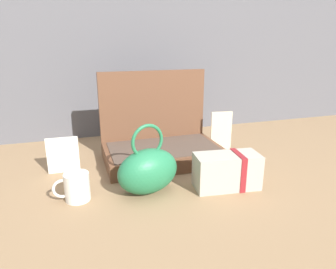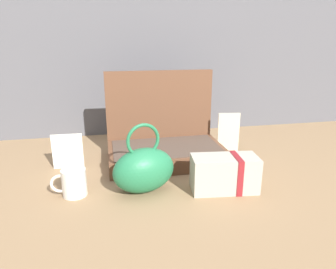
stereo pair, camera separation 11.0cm
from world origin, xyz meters
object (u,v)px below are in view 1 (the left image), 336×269
(cream_toiletry_bag, at_px, (228,171))
(coffee_mug, at_px, (76,187))
(info_card_left, at_px, (221,131))
(open_suitcase, at_px, (160,140))
(teal_pouch_handbag, at_px, (148,170))
(poster_card_right, at_px, (63,155))

(cream_toiletry_bag, relative_size, coffee_mug, 2.00)
(cream_toiletry_bag, bearing_deg, info_card_left, 66.40)
(open_suitcase, distance_m, cream_toiletry_bag, 0.36)
(teal_pouch_handbag, distance_m, coffee_mug, 0.23)
(info_card_left, bearing_deg, cream_toiletry_bag, -104.14)
(open_suitcase, height_order, info_card_left, open_suitcase)
(coffee_mug, xyz_separation_m, poster_card_right, (-0.04, 0.24, 0.02))
(open_suitcase, xyz_separation_m, teal_pouch_handbag, (-0.12, -0.29, -0.00))
(teal_pouch_handbag, height_order, info_card_left, teal_pouch_handbag)
(teal_pouch_handbag, xyz_separation_m, poster_card_right, (-0.27, 0.26, -0.01))
(open_suitcase, xyz_separation_m, poster_card_right, (-0.39, -0.03, -0.01))
(cream_toiletry_bag, bearing_deg, coffee_mug, 172.73)
(teal_pouch_handbag, height_order, poster_card_right, teal_pouch_handbag)
(cream_toiletry_bag, xyz_separation_m, coffee_mug, (-0.50, 0.06, -0.01))
(open_suitcase, relative_size, poster_card_right, 3.39)
(open_suitcase, distance_m, coffee_mug, 0.44)
(cream_toiletry_bag, distance_m, poster_card_right, 0.61)
(cream_toiletry_bag, distance_m, coffee_mug, 0.50)
(coffee_mug, xyz_separation_m, info_card_left, (0.65, 0.29, 0.04))
(teal_pouch_handbag, xyz_separation_m, info_card_left, (0.42, 0.31, 0.01))
(open_suitcase, distance_m, info_card_left, 0.30)
(coffee_mug, distance_m, info_card_left, 0.71)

